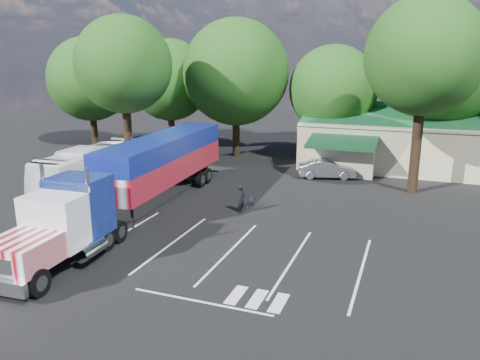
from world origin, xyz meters
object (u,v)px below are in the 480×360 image
(semi_truck, at_px, (144,172))
(woman, at_px, (241,199))
(silver_sedan, at_px, (327,169))
(bicycle, at_px, (250,201))
(tour_bus, at_px, (92,167))

(semi_truck, bearing_deg, woman, 16.74)
(semi_truck, xyz_separation_m, silver_sedan, (9.05, 12.55, -1.83))
(bicycle, distance_m, silver_sedan, 10.03)
(semi_truck, height_order, woman, semi_truck)
(woman, distance_m, tour_bus, 12.54)
(bicycle, xyz_separation_m, tour_bus, (-12.61, 0.66, 1.10))
(woman, bearing_deg, bicycle, -9.73)
(woman, bearing_deg, semi_truck, 111.50)
(semi_truck, relative_size, woman, 12.47)
(tour_bus, bearing_deg, bicycle, -5.61)
(bicycle, bearing_deg, silver_sedan, 77.55)
(semi_truck, height_order, bicycle, semi_truck)
(woman, height_order, tour_bus, tour_bus)
(tour_bus, bearing_deg, semi_truck, -31.39)
(tour_bus, bearing_deg, silver_sedan, 26.61)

